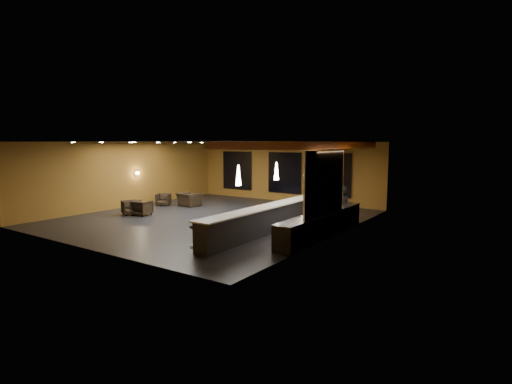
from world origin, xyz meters
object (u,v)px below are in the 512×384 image
Objects in this scene: column at (321,179)px; pendant_0 at (238,175)px; bar_counter at (269,219)px; staff_c at (342,204)px; prep_counter at (322,225)px; pendant_1 at (276,171)px; armchair_a at (131,208)px; armchair_d at (189,200)px; pendant_2 at (306,168)px; bar_stool_0 at (195,233)px; staff_a at (311,205)px; bar_stool_5 at (293,205)px; bar_stool_4 at (275,210)px; bar_stool_3 at (260,214)px; staff_b at (336,204)px; bar_stool_1 at (221,224)px; armchair_b at (142,208)px; bar_stool_2 at (244,221)px; armchair_c at (163,199)px.

column reaches higher than pendant_0.
staff_c is (1.60, 3.40, 0.31)m from bar_counter.
prep_counter is 2.77m from pendant_1.
armchair_a is 0.69× the size of armchair_d.
column is 3.12× the size of armchair_d.
pendant_2 is 0.94× the size of bar_stool_0.
staff_a is (0.63, -2.26, -0.93)m from column.
column is (0.00, 4.60, 1.25)m from bar_counter.
bar_stool_5 is at bearing -169.72° from armchair_d.
staff_c is 2.95m from bar_stool_4.
armchair_a is at bearing -175.27° from bar_counter.
prep_counter is 2.91m from bar_stool_3.
staff_b is at bearing 103.17° from prep_counter.
bar_stool_4 is (-0.16, 3.95, -0.06)m from bar_stool_1.
pendant_0 is 5.63m from staff_b.
prep_counter is (2.00, 0.50, -0.07)m from bar_counter.
bar_stool_3 reaches higher than armchair_b.
pendant_0 is at bearing 156.45° from armchair_b.
staff_b is (0.73, 0.91, -0.00)m from staff_a.
bar_stool_2 is (-2.03, -4.02, -0.35)m from staff_b.
prep_counter is at bearing -64.00° from column.
staff_c is at bearing 1.67° from bar_stool_5.
bar_stool_4 reaches higher than bar_stool_0.
pendant_0 is 0.97× the size of armchair_c.
bar_stool_4 is (-0.16, 5.30, 0.01)m from bar_stool_0.
pendant_2 reaches higher than staff_a.
prep_counter reaches higher than bar_stool_4.
bar_counter is 6.97m from armchair_b.
bar_stool_2 reaches higher than armchair_a.
prep_counter is 4.75m from column.
bar_stool_4 is at bearing 177.33° from armchair_d.
bar_stool_2 is at bearing 156.45° from armchair_d.
armchair_d is at bearing 157.61° from bar_counter.
bar_stool_1 is at bearing 154.74° from armchair_b.
bar_counter is at bearing -60.38° from armchair_a.
armchair_d is (-8.66, -0.49, -0.44)m from staff_c.
staff_a reaches higher than bar_counter.
column is at bearing 117.43° from staff_a.
bar_stool_2 is at bearing -81.44° from bar_stool_3.
pendant_1 is 0.88× the size of armchair_b.
armchair_c is 8.32m from bar_stool_2.
armchair_c is (-8.41, 2.30, -0.17)m from bar_counter.
bar_counter is at bearing -103.57° from staff_c.
bar_counter is 1.92m from pendant_1.
bar_stool_3 reaches higher than armchair_a.
bar_stool_3 is 1.24m from bar_stool_4.
bar_stool_1 is at bearing -178.78° from pendant_0.
bar_stool_1 is at bearing 148.31° from armchair_d.
armchair_a is at bearing -145.22° from column.
column is 6.77m from bar_stool_1.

